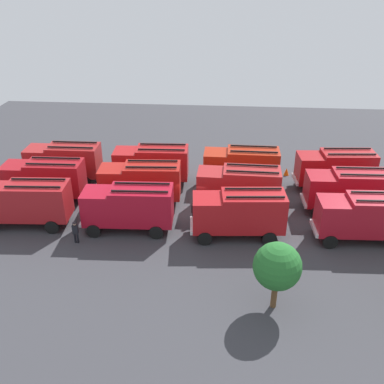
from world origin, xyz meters
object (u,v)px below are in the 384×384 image
(fire_truck_3, at_px, (64,161))
(fire_truck_8, at_px, (365,216))
(fire_truck_0, at_px, (335,168))
(tree_1, at_px, (277,266))
(fire_truck_2, at_px, (152,163))
(firefighter_4, at_px, (75,231))
(fire_truck_9, at_px, (239,212))
(firefighter_0, at_px, (53,160))
(fire_truck_7, at_px, (44,178))
(firefighter_2, at_px, (103,181))
(fire_truck_10, at_px, (129,206))
(fire_truck_11, at_px, (26,201))
(firefighter_3, at_px, (119,162))
(traffic_cone_2, at_px, (286,172))
(fire_truck_4, at_px, (349,189))
(firefighter_1, at_px, (194,211))
(fire_truck_5, at_px, (239,186))
(fire_truck_6, at_px, (141,181))
(traffic_cone_1, at_px, (343,197))
(fire_truck_1, at_px, (242,165))

(fire_truck_3, distance_m, fire_truck_8, 27.50)
(fire_truck_0, distance_m, tree_1, 18.29)
(fire_truck_2, xyz_separation_m, firefighter_4, (4.13, 10.70, -1.13))
(fire_truck_9, xyz_separation_m, firefighter_0, (19.09, -11.55, -1.25))
(fire_truck_7, relative_size, firefighter_2, 4.27)
(fire_truck_8, height_order, fire_truck_10, same)
(fire_truck_2, relative_size, fire_truck_11, 0.99)
(fire_truck_10, bearing_deg, fire_truck_2, -95.17)
(firefighter_3, height_order, traffic_cone_2, firefighter_3)
(fire_truck_4, bearing_deg, firefighter_0, -15.70)
(fire_truck_2, relative_size, fire_truck_9, 0.99)
(tree_1, distance_m, traffic_cone_2, 20.00)
(fire_truck_4, height_order, tree_1, tree_1)
(fire_truck_8, bearing_deg, fire_truck_3, -20.18)
(firefighter_1, distance_m, firefighter_2, 10.33)
(fire_truck_10, distance_m, firefighter_2, 7.90)
(fire_truck_5, xyz_separation_m, fire_truck_9, (0.04, 4.55, 0.00))
(firefighter_0, bearing_deg, firefighter_1, -29.95)
(fire_truck_5, relative_size, fire_truck_7, 1.00)
(fire_truck_4, distance_m, fire_truck_10, 18.42)
(fire_truck_6, height_order, firefighter_3, fire_truck_6)
(fire_truck_0, height_order, firefighter_4, fire_truck_0)
(fire_truck_4, xyz_separation_m, firefighter_3, (21.42, -7.03, -1.26))
(fire_truck_11, xyz_separation_m, tree_1, (-19.06, 8.20, 0.90))
(fire_truck_0, relative_size, fire_truck_2, 1.01)
(firefighter_4, bearing_deg, fire_truck_5, -61.81)
(fire_truck_8, bearing_deg, fire_truck_2, -28.17)
(fire_truck_9, distance_m, tree_1, 8.19)
(fire_truck_10, distance_m, firefighter_1, 5.39)
(firefighter_0, bearing_deg, fire_truck_5, -17.99)
(fire_truck_9, distance_m, firefighter_0, 22.35)
(fire_truck_0, relative_size, fire_truck_9, 1.00)
(fire_truck_11, bearing_deg, fire_truck_5, -169.28)
(firefighter_3, bearing_deg, fire_truck_2, -132.00)
(fire_truck_10, bearing_deg, fire_truck_11, -2.72)
(fire_truck_0, height_order, firefighter_1, fire_truck_0)
(fire_truck_8, height_order, traffic_cone_1, fire_truck_8)
(fire_truck_4, xyz_separation_m, tree_1, (7.18, 12.52, 0.90))
(fire_truck_2, height_order, firefighter_0, fire_truck_2)
(fire_truck_5, xyz_separation_m, traffic_cone_1, (-9.41, -2.00, -1.80))
(fire_truck_1, distance_m, fire_truck_2, 8.54)
(firefighter_3, bearing_deg, fire_truck_1, -107.78)
(fire_truck_11, bearing_deg, fire_truck_2, -139.41)
(firefighter_4, distance_m, tree_1, 15.71)
(fire_truck_1, distance_m, firefighter_1, 8.22)
(fire_truck_0, bearing_deg, fire_truck_10, 21.96)
(fire_truck_11, distance_m, firefighter_3, 12.39)
(fire_truck_11, height_order, firefighter_1, fire_truck_11)
(fire_truck_9, distance_m, firefighter_2, 14.43)
(firefighter_2, bearing_deg, fire_truck_5, 122.76)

